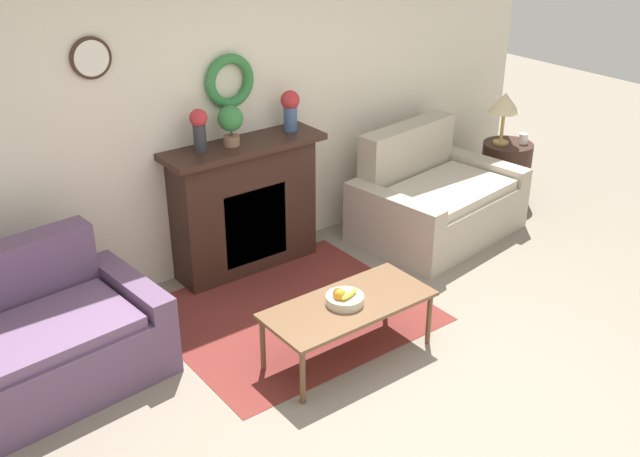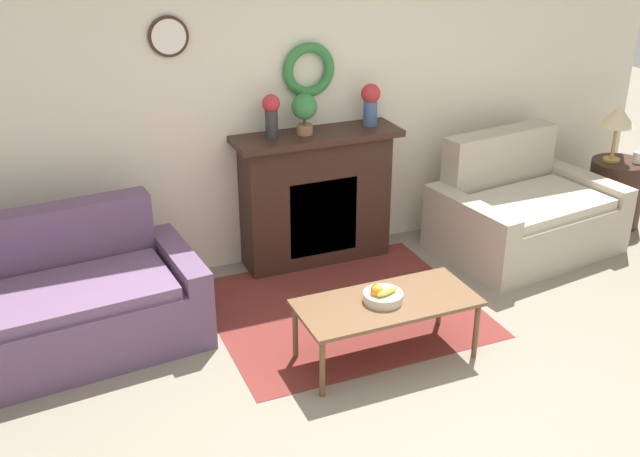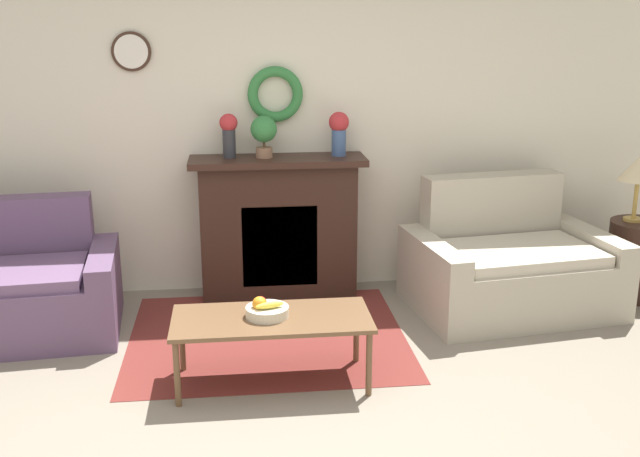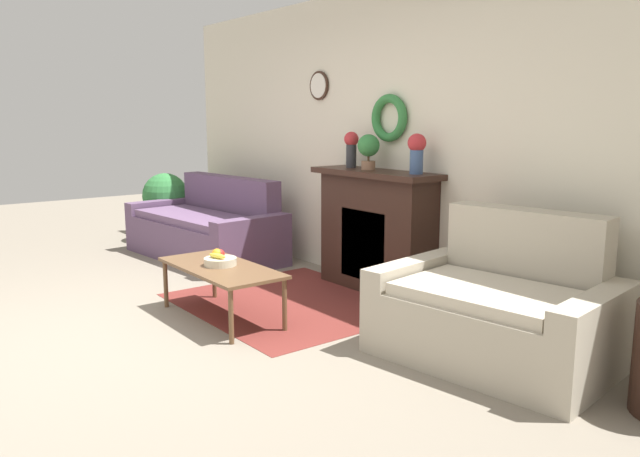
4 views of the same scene
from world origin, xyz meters
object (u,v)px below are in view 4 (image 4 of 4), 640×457
Objects in this scene: fireplace at (376,230)px; vase_on_mantel_right at (417,151)px; couch_left at (207,230)px; loveseat_right at (499,311)px; vase_on_mantel_left at (351,147)px; potted_plant_on_mantel at (369,148)px; potted_plant_floor_by_couch at (165,198)px; fruit_bowl at (220,260)px; coffee_table at (221,271)px.

vase_on_mantel_right is at bearing 0.67° from fireplace.
couch_left is at bearing -164.99° from fireplace.
vase_on_mantel_left is (-2.04, 0.48, 0.96)m from loveseat_right.
potted_plant_on_mantel is at bearing -177.97° from vase_on_mantel_right.
fireplace is 1.55× the size of potted_plant_floor_by_couch.
fruit_bowl is at bearing -29.99° from couch_left.
coffee_table is at bearing -29.87° from couch_left.
loveseat_right is at bearing 29.40° from coffee_table.
coffee_table is (-1.82, -1.02, 0.06)m from loveseat_right.
vase_on_mantel_right is at bearing 7.44° from couch_left.
couch_left is 2.84m from vase_on_mantel_right.
potted_plant_on_mantel is (2.04, 0.56, 0.97)m from couch_left.
coffee_table is (2.00, -0.92, 0.07)m from couch_left.
vase_on_mantel_right is (2.60, 0.58, 0.97)m from couch_left.
vase_on_mantel_right reaches higher than vase_on_mantel_left.
fruit_bowl is 1.82m from vase_on_mantel_right.
fireplace is at bearing 84.88° from coffee_table.
potted_plant_on_mantel is (0.07, 1.47, 0.82)m from fruit_bowl.
couch_left is 1.31× the size of loveseat_right.
fireplace is at bearing 156.48° from loveseat_right.
vase_on_mantel_right is 0.56m from potted_plant_on_mantel.
potted_plant_floor_by_couch is at bearing 172.80° from loveseat_right.
potted_plant_on_mantel is (0.26, -0.02, -0.00)m from vase_on_mantel_left.
fireplace is 4.23× the size of potted_plant_on_mantel.
loveseat_right is 2.08m from potted_plant_on_mantel.
vase_on_mantel_left is 0.39× the size of potted_plant_floor_by_couch.
vase_on_mantel_left is at bearing 10.12° from potted_plant_floor_by_couch.
loveseat_right is 1.34× the size of coffee_table.
couch_left is 6.15× the size of vase_on_mantel_right.
loveseat_right is at bearing -14.45° from potted_plant_on_mantel.
loveseat_right is 2.11m from fruit_bowl.
couch_left is 8.05× the size of fruit_bowl.
vase_on_mantel_left reaches higher than coffee_table.
fireplace is 1.14× the size of coffee_table.
fruit_bowl is at bearing -159.05° from loveseat_right.
vase_on_mantel_left is 0.26m from potted_plant_on_mantel.
couch_left is at bearing 173.69° from loveseat_right.
vase_on_mantel_left is (-0.22, 1.50, 0.90)m from coffee_table.
loveseat_right is (3.82, 0.10, 0.01)m from couch_left.
fruit_bowl is at bearing -112.95° from vase_on_mantel_right.
vase_on_mantel_left reaches higher than fruit_bowl.
coffee_table is at bearing -16.65° from fruit_bowl.
loveseat_right is 2.31m from vase_on_mantel_left.
fireplace is at bearing 83.64° from fruit_bowl.
vase_on_mantel_left is 0.82m from vase_on_mantel_right.
vase_on_mantel_right is at bearing 67.05° from fruit_bowl.
vase_on_mantel_right is at bearing 7.96° from potted_plant_floor_by_couch.
couch_left is at bearing 155.09° from fruit_bowl.
vase_on_mantel_left is 1.00× the size of vase_on_mantel_right.
fruit_bowl is 0.81× the size of potted_plant_on_mantel.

